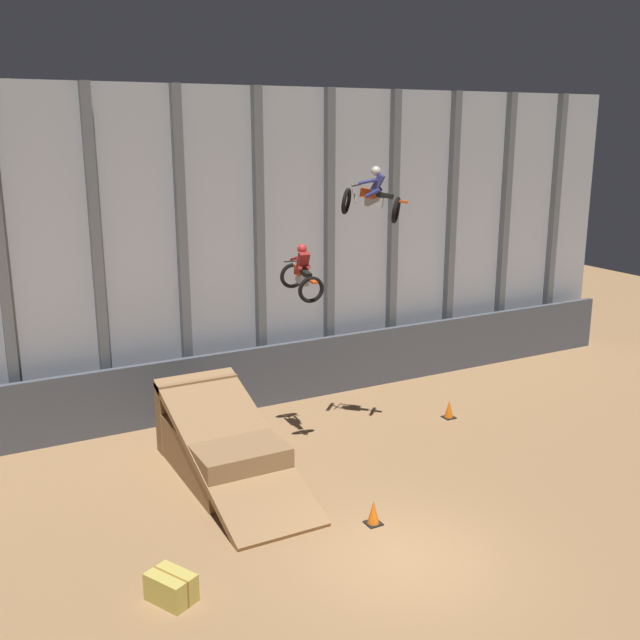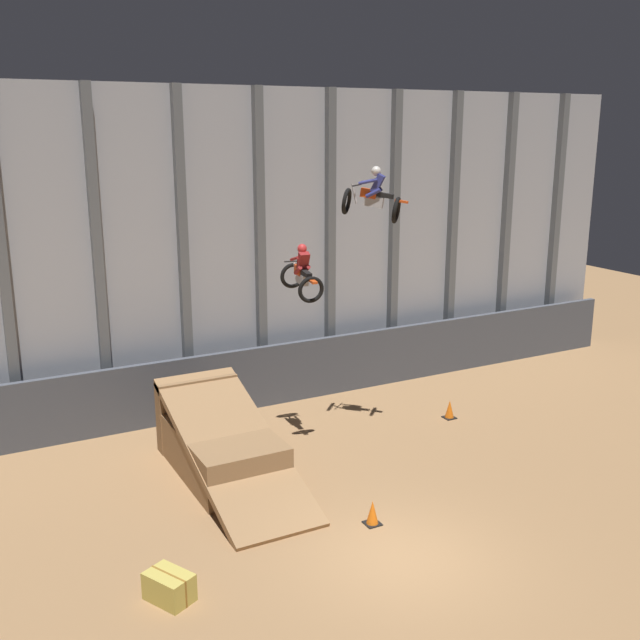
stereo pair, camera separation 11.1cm
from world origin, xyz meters
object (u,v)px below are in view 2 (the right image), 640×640
Objects in this scene: dirt_ramp at (220,443)px; rider_bike_right_air at (373,197)px; rider_bike_left_air at (302,275)px; traffic_cone_near_ramp at (450,410)px; traffic_cone_arena_edge at (372,513)px; hay_bale_trackside at (169,587)px.

dirt_ramp is 7.78m from rider_bike_right_air.
rider_bike_left_air is 2.86m from rider_bike_right_air.
dirt_ramp is at bearing -179.98° from traffic_cone_near_ramp.
rider_bike_right_air is 2.87× the size of traffic_cone_near_ramp.
rider_bike_right_air is at bearing 59.26° from traffic_cone_arena_edge.
dirt_ramp is 3.30× the size of rider_bike_left_air.
traffic_cone_arena_edge is at bearing -91.99° from rider_bike_left_air.
rider_bike_right_air is 1.55× the size of hay_bale_trackside.
dirt_ramp is 5.00m from rider_bike_left_air.
hay_bale_trackside is at bearing -120.35° from dirt_ramp.
hay_bale_trackside is at bearing -154.78° from traffic_cone_near_ramp.
rider_bike_left_air is 6.71m from traffic_cone_arena_edge.
hay_bale_trackside is (-4.93, -0.58, -0.00)m from traffic_cone_arena_edge.
rider_bike_right_air is at bearing 1.14° from dirt_ramp.
traffic_cone_near_ramp is at bearing 0.12° from rider_bike_left_air.
traffic_cone_near_ramp is 7.01m from traffic_cone_arena_edge.
traffic_cone_arena_edge is at bearing -64.69° from dirt_ramp.
rider_bike_right_air is (4.68, 0.09, 6.21)m from dirt_ramp.
traffic_cone_arena_edge reaches higher than hay_bale_trackside.
dirt_ramp is 4.82m from traffic_cone_arena_edge.
traffic_cone_near_ramp is (4.87, -0.47, -4.64)m from rider_bike_left_air.
rider_bike_left_air reaches higher than traffic_cone_arena_edge.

